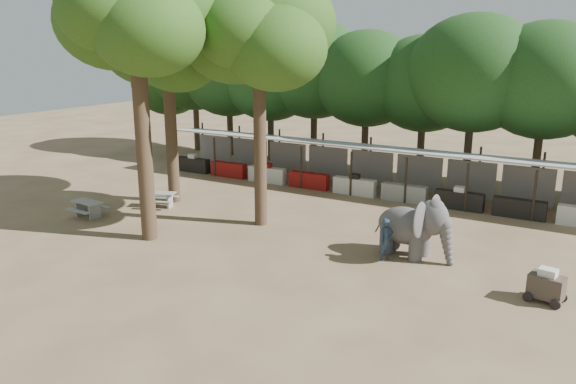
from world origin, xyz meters
The scene contains 11 objects.
ground centered at (0.00, 0.00, 0.00)m, with size 100.00×100.00×0.00m, color brown.
vendor_stalls centered at (0.00, 13.84, 1.18)m, with size 28.00×2.99×2.80m.
yard_tree_left centered at (-9.13, 7.19, 8.20)m, with size 7.10×6.90×11.02m.
yard_tree_center centered at (-6.13, 2.19, 9.21)m, with size 7.10×6.90×12.04m.
yard_tree_back centered at (-3.13, 6.19, 8.54)m, with size 7.10×6.90×11.36m.
backdrop_trees centered at (0.00, 19.00, 5.51)m, with size 46.46×5.95×8.33m.
elephant centered at (4.26, 5.54, 1.21)m, with size 3.22×2.42×2.42m.
handler centered at (3.47, 4.65, 0.82)m, with size 0.59×0.39×1.63m, color #26384C.
picnic_table_near centered at (-10.67, 2.82, 0.50)m, with size 1.64×1.50×0.77m.
picnic_table_far centered at (-8.86, 5.79, 0.49)m, with size 1.86×1.78×0.74m.
cart_front centered at (9.13, 3.81, 0.55)m, with size 1.27×0.96×1.12m.
Camera 1 is at (10.26, -14.43, 7.93)m, focal length 35.00 mm.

